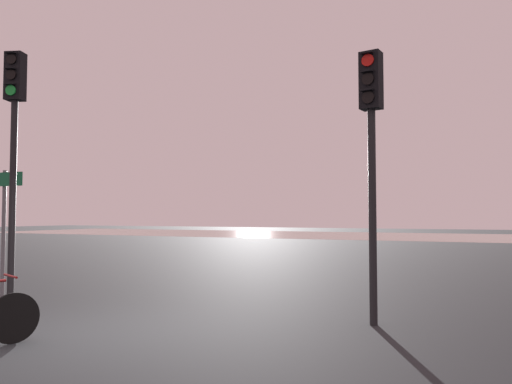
{
  "coord_description": "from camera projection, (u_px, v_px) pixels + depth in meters",
  "views": [
    {
      "loc": [
        5.11,
        -5.25,
        1.67
      ],
      "look_at": [
        0.5,
        5.0,
        2.2
      ],
      "focal_mm": 35.0,
      "sensor_mm": 36.0,
      "label": 1
    }
  ],
  "objects": [
    {
      "name": "traffic_light_near_right",
      "position": [
        371.0,
        133.0,
        7.73
      ],
      "size": [
        0.35,
        0.37,
        4.22
      ],
      "rotation": [
        0.0,
        0.0,
        2.98
      ],
      "color": "black",
      "rests_on": "ground"
    },
    {
      "name": "direction_sign_post",
      "position": [
        3.0,
        214.0,
        10.21
      ],
      "size": [
        1.1,
        0.11,
        2.6
      ],
      "rotation": [
        0.0,
        0.0,
        3.15
      ],
      "color": "slate",
      "rests_on": "ground"
    },
    {
      "name": "water_strip",
      "position": [
        411.0,
        236.0,
        40.05
      ],
      "size": [
        80.0,
        16.0,
        0.01
      ],
      "primitive_type": "cube",
      "color": "#9E937F",
      "rests_on": "ground"
    },
    {
      "name": "ground_plane",
      "position": [
        72.0,
        338.0,
        6.8
      ],
      "size": [
        120.0,
        120.0,
        0.0
      ],
      "primitive_type": "plane",
      "color": "black"
    },
    {
      "name": "traffic_light_near_left",
      "position": [
        14.0,
        130.0,
        9.23
      ],
      "size": [
        0.38,
        0.4,
        4.71
      ],
      "rotation": [
        0.0,
        0.0,
        3.46
      ],
      "color": "black",
      "rests_on": "ground"
    }
  ]
}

